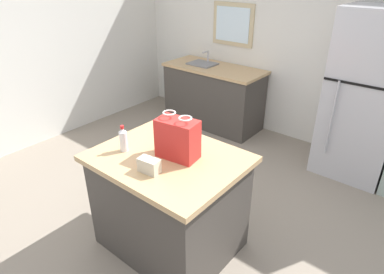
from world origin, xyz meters
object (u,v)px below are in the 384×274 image
(refrigerator, at_px, (366,97))
(small_box, at_px, (149,165))
(kitchen_island, at_px, (170,202))
(bottle, at_px, (123,140))
(shopping_bag, at_px, (178,139))

(refrigerator, relative_size, small_box, 11.97)
(kitchen_island, xyz_separation_m, small_box, (0.05, -0.25, 0.51))
(small_box, distance_m, bottle, 0.40)
(small_box, relative_size, bottle, 0.71)
(shopping_bag, bearing_deg, bottle, -153.14)
(kitchen_island, bearing_deg, refrigerator, 69.28)
(kitchen_island, distance_m, small_box, 0.57)
(refrigerator, height_order, shopping_bag, refrigerator)
(refrigerator, bearing_deg, bottle, -116.14)
(small_box, height_order, bottle, bottle)
(refrigerator, distance_m, small_box, 2.67)
(refrigerator, xyz_separation_m, bottle, (-1.20, -2.45, 0.06))
(kitchen_island, distance_m, refrigerator, 2.50)
(refrigerator, height_order, small_box, refrigerator)
(refrigerator, bearing_deg, kitchen_island, -110.72)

